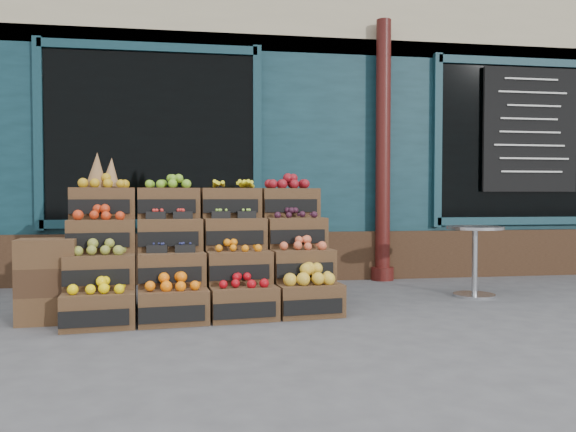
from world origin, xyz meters
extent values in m
plane|color=#4C4C4F|center=(0.00, 0.00, 0.00)|extent=(60.00, 60.00, 0.00)
cube|color=#11313A|center=(0.00, 5.20, 2.40)|extent=(12.00, 6.00, 4.80)
cube|color=#11313A|center=(0.00, 2.25, 1.50)|extent=(12.00, 0.12, 3.00)
cube|color=#382416|center=(0.00, 2.18, 0.30)|extent=(12.00, 0.18, 0.60)
cube|color=black|center=(-1.60, 2.18, 1.75)|extent=(2.40, 0.06, 2.00)
cube|color=black|center=(3.20, 2.18, 1.75)|extent=(2.40, 0.06, 2.00)
cylinder|color=#43120F|center=(1.20, 2.05, 1.60)|extent=(0.18, 0.18, 3.20)
cube|color=black|center=(3.20, 2.10, 1.90)|extent=(1.30, 0.04, 1.60)
cube|color=#4A311D|center=(-1.83, -0.02, 0.14)|extent=(0.60, 0.44, 0.28)
cube|color=black|center=(-1.81, -0.23, 0.11)|extent=(0.51, 0.07, 0.13)
cube|color=yellow|center=(-1.83, -0.02, 0.32)|extent=(0.47, 0.34, 0.09)
cube|color=#4A311D|center=(-1.26, 0.04, 0.14)|extent=(0.60, 0.44, 0.28)
cube|color=black|center=(-1.24, -0.17, 0.11)|extent=(0.51, 0.07, 0.13)
cube|color=orange|center=(-1.26, 0.04, 0.33)|extent=(0.47, 0.34, 0.10)
cube|color=#4A311D|center=(-0.68, 0.10, 0.14)|extent=(0.60, 0.44, 0.28)
cube|color=black|center=(-0.66, -0.11, 0.11)|extent=(0.51, 0.07, 0.13)
cube|color=#9F0810|center=(-0.68, 0.10, 0.32)|extent=(0.47, 0.34, 0.08)
cube|color=#4A311D|center=(-0.10, 0.16, 0.14)|extent=(0.60, 0.44, 0.28)
cube|color=black|center=(-0.08, -0.05, 0.11)|extent=(0.51, 0.07, 0.13)
cube|color=gold|center=(-0.10, 0.16, 0.34)|extent=(0.47, 0.34, 0.13)
cube|color=#4A311D|center=(-1.86, 0.21, 0.42)|extent=(0.60, 0.44, 0.28)
cube|color=black|center=(-1.84, 0.01, 0.39)|extent=(0.51, 0.07, 0.13)
cube|color=olive|center=(-1.86, 0.21, 0.61)|extent=(0.47, 0.34, 0.09)
cube|color=#4A311D|center=(-1.28, 0.27, 0.42)|extent=(0.60, 0.44, 0.28)
cube|color=black|center=(-1.26, 0.07, 0.39)|extent=(0.51, 0.07, 0.13)
cube|color=navy|center=(-1.28, 0.27, 0.57)|extent=(0.47, 0.34, 0.03)
cube|color=#4A311D|center=(-0.70, 0.33, 0.42)|extent=(0.60, 0.44, 0.28)
cube|color=black|center=(-0.68, 0.13, 0.39)|extent=(0.51, 0.07, 0.13)
cube|color=orange|center=(-0.70, 0.33, 0.60)|extent=(0.47, 0.34, 0.08)
cube|color=#4A311D|center=(-0.13, 0.39, 0.42)|extent=(0.60, 0.44, 0.28)
cube|color=black|center=(-0.11, 0.19, 0.39)|extent=(0.51, 0.07, 0.13)
cube|color=#CF5836|center=(-0.13, 0.39, 0.60)|extent=(0.47, 0.34, 0.09)
cube|color=#4A311D|center=(-1.88, 0.45, 0.70)|extent=(0.60, 0.44, 0.28)
cube|color=black|center=(-1.86, 0.24, 0.67)|extent=(0.51, 0.07, 0.13)
cube|color=#B82E11|center=(-1.88, 0.45, 0.89)|extent=(0.47, 0.34, 0.09)
cube|color=#4A311D|center=(-1.31, 0.51, 0.70)|extent=(0.60, 0.44, 0.28)
cube|color=black|center=(-1.29, 0.30, 0.67)|extent=(0.51, 0.07, 0.13)
cube|color=red|center=(-1.31, 0.51, 0.86)|extent=(0.47, 0.34, 0.04)
cube|color=#4A311D|center=(-0.73, 0.57, 0.70)|extent=(0.60, 0.44, 0.28)
cube|color=black|center=(-0.71, 0.36, 0.67)|extent=(0.51, 0.07, 0.13)
cube|color=#92CB41|center=(-0.73, 0.57, 0.85)|extent=(0.47, 0.34, 0.03)
cube|color=#4A311D|center=(-0.15, 0.63, 0.70)|extent=(0.60, 0.44, 0.28)
cube|color=black|center=(-0.13, 0.42, 0.67)|extent=(0.51, 0.07, 0.13)
cube|color=black|center=(-0.15, 0.63, 0.87)|extent=(0.47, 0.34, 0.07)
cube|color=#4A311D|center=(-1.91, 0.68, 0.98)|extent=(0.60, 0.44, 0.28)
cube|color=black|center=(-1.89, 0.48, 0.95)|extent=(0.51, 0.07, 0.13)
cube|color=#BE8D16|center=(-1.91, 0.68, 1.16)|extent=(0.47, 0.34, 0.09)
cube|color=#4A311D|center=(-1.33, 0.74, 0.98)|extent=(0.60, 0.44, 0.28)
cube|color=black|center=(-1.31, 0.54, 0.95)|extent=(0.51, 0.07, 0.13)
cube|color=#6DA723|center=(-1.33, 0.74, 1.16)|extent=(0.47, 0.34, 0.09)
cube|color=#4A311D|center=(-0.75, 0.80, 0.98)|extent=(0.60, 0.44, 0.28)
cube|color=black|center=(-0.73, 0.60, 0.95)|extent=(0.51, 0.07, 0.13)
cube|color=yellow|center=(-0.75, 0.80, 1.16)|extent=(0.47, 0.34, 0.09)
cube|color=#4A311D|center=(-0.18, 0.86, 0.98)|extent=(0.60, 0.44, 0.28)
cube|color=black|center=(-0.16, 0.66, 0.95)|extent=(0.51, 0.07, 0.13)
cube|color=maroon|center=(-0.18, 0.86, 1.17)|extent=(0.47, 0.34, 0.11)
cube|color=#382416|center=(-0.99, 0.30, 0.14)|extent=(2.33, 0.62, 0.28)
cube|color=#382416|center=(-1.02, 0.54, 0.28)|extent=(2.33, 0.62, 0.56)
cube|color=#382416|center=(-1.04, 0.77, 0.42)|extent=(2.33, 0.62, 0.84)
cone|color=olive|center=(-1.96, 0.68, 1.28)|extent=(0.19, 0.19, 0.32)
cone|color=olive|center=(-1.84, 0.73, 1.26)|extent=(0.17, 0.17, 0.28)
cube|color=#4A311D|center=(-2.28, 0.21, 0.12)|extent=(0.49, 0.36, 0.23)
cube|color=#382416|center=(-2.28, 0.21, 0.35)|extent=(0.49, 0.36, 0.23)
cube|color=#4A311D|center=(-2.28, 0.21, 0.58)|extent=(0.49, 0.36, 0.23)
cylinder|color=silver|center=(1.77, 0.78, 0.01)|extent=(0.43, 0.43, 0.03)
cylinder|color=silver|center=(1.77, 0.78, 0.36)|extent=(0.06, 0.06, 0.70)
cylinder|color=silver|center=(1.77, 0.78, 0.72)|extent=(0.58, 0.58, 0.03)
imported|color=#1B6123|center=(-1.27, 2.95, 0.89)|extent=(0.73, 0.57, 1.77)
camera|label=1|loc=(-1.04, -4.63, 1.04)|focal=35.00mm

